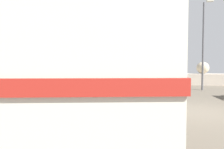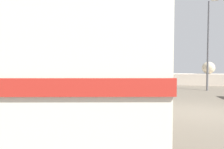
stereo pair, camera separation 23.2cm
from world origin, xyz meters
TOP-DOWN VIEW (x-y plane):
  - ground at (0.00, 0.00)m, footprint 32.00×26.00m
  - breakwater at (-0.21, 11.79)m, footprint 31.36×1.89m
  - vintage_coach at (-3.69, -1.93)m, footprint 4.15×8.90m
  - lamp_post at (2.35, 7.22)m, footprint 0.49×0.91m

SIDE VIEW (x-z plane):
  - ground at x=0.00m, z-range 0.00..0.02m
  - breakwater at x=-0.21m, z-range -0.49..1.87m
  - vintage_coach at x=-3.69m, z-range 0.20..3.90m
  - lamp_post at x=2.35m, z-range 0.41..7.06m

